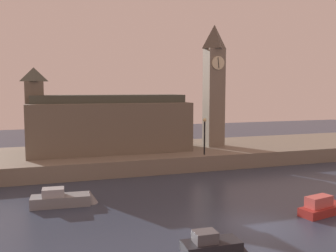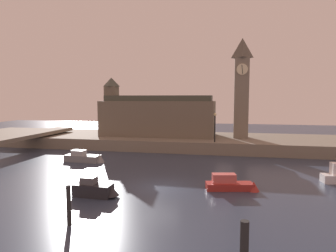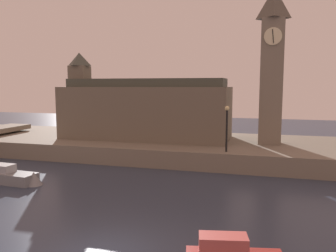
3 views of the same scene
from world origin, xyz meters
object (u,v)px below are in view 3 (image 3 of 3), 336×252
parliament_hall (143,109)px  boat_cruiser_grey (15,177)px  streetlamp (227,123)px  clock_tower (272,65)px

parliament_hall → boat_cruiser_grey: (-4.77, -12.75, -3.89)m
streetlamp → boat_cruiser_grey: bearing=-151.1°
clock_tower → boat_cruiser_grey: clock_tower is taller
parliament_hall → clock_tower: bearing=-1.6°
clock_tower → parliament_hall: clock_tower is taller
clock_tower → boat_cruiser_grey: (-16.85, -12.42, -8.04)m
clock_tower → parliament_hall: size_ratio=0.83×
parliament_hall → streetlamp: (8.80, -5.26, -0.57)m
clock_tower → parliament_hall: bearing=178.4°
streetlamp → boat_cruiser_grey: streetlamp is taller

